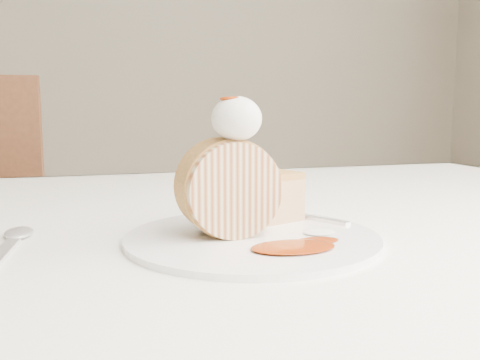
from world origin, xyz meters
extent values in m
cube|color=beige|center=(0.00, 3.00, 1.40)|extent=(5.00, 0.10, 2.80)
cube|color=white|center=(0.00, 0.20, 0.73)|extent=(1.40, 0.90, 0.04)
cube|color=white|center=(0.00, 0.65, 0.61)|extent=(1.40, 0.01, 0.28)
cylinder|color=brown|center=(0.62, 0.57, 0.35)|extent=(0.06, 0.06, 0.71)
cylinder|color=brown|center=(-0.26, 1.31, 0.22)|extent=(0.04, 0.04, 0.44)
cylinder|color=white|center=(0.02, 0.06, 0.75)|extent=(0.33, 0.33, 0.01)
cylinder|color=beige|center=(-0.01, 0.07, 0.80)|extent=(0.10, 0.06, 0.10)
cube|color=tan|center=(0.06, 0.13, 0.78)|extent=(0.07, 0.07, 0.05)
ellipsoid|color=white|center=(0.00, 0.06, 0.87)|extent=(0.05, 0.05, 0.04)
ellipsoid|color=#8F2A05|center=(-0.01, 0.06, 0.90)|extent=(0.02, 0.02, 0.01)
cube|color=silver|center=(0.10, 0.12, 0.76)|extent=(0.10, 0.14, 0.00)
camera|label=1|loc=(-0.14, -0.44, 0.89)|focal=40.00mm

